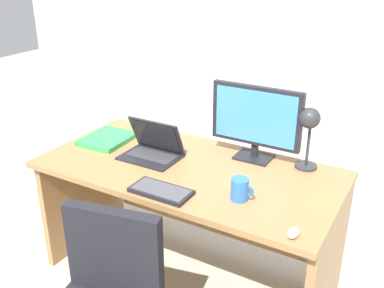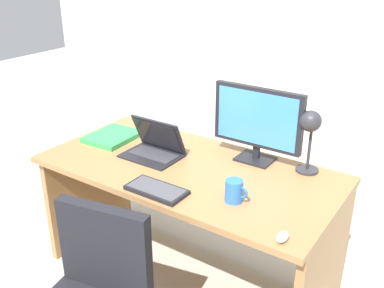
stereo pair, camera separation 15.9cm
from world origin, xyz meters
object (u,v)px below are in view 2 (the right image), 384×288
coffee_mug (234,191)px  book (112,137)px  desk_lamp (310,129)px  laptop (156,144)px  desk (193,198)px  mouse (282,237)px  keyboard (157,190)px  monitor (257,120)px

coffee_mug → book: bearing=167.0°
desk_lamp → laptop: bearing=-161.9°
desk → mouse: size_ratio=20.82×
keyboard → desk: bearing=94.6°
monitor → mouse: bearing=-54.9°
desk → desk_lamp: 0.76m
keyboard → coffee_mug: bearing=20.8°
keyboard → mouse: size_ratio=3.86×
desk → keyboard: size_ratio=5.40×
mouse → book: bearing=163.4°
laptop → keyboard: size_ratio=1.07×
laptop → book: 0.37m
coffee_mug → mouse: bearing=-27.1°
book → desk: bearing=-0.4°
desk → desk_lamp: (0.55, 0.24, 0.47)m
laptop → mouse: (0.94, -0.36, -0.05)m
laptop → mouse: size_ratio=4.14×
book → laptop: bearing=-4.4°
desk → keyboard: bearing=-85.4°
desk_lamp → mouse: bearing=-77.1°
desk → book: bearing=179.6°
monitor → coffee_mug: monitor is taller
monitor → laptop: 0.59m
monitor → laptop: (-0.51, -0.25, -0.17)m
monitor → keyboard: monitor is taller
monitor → mouse: (0.43, -0.62, -0.22)m
desk_lamp → monitor: bearing=-178.7°
desk_lamp → desk: bearing=-156.8°
laptop → keyboard: bearing=-51.1°
keyboard → desk_lamp: 0.83m
desk → keyboard: (0.03, -0.36, 0.23)m
monitor → keyboard: 0.67m
laptop → coffee_mug: 0.66m
laptop → desk_lamp: 0.86m
monitor → laptop: bearing=-153.4°
desk → desk_lamp: desk_lamp is taller
monitor → mouse: 0.78m
mouse → coffee_mug: coffee_mug is taller
desk → coffee_mug: bearing=-30.5°
desk → keyboard: keyboard is taller
monitor → coffee_mug: bearing=-75.2°
monitor → keyboard: bearing=-111.6°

